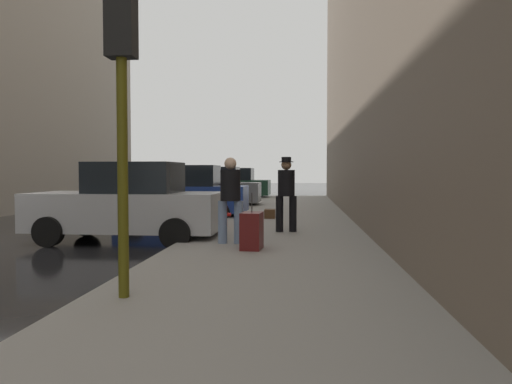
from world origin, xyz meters
The scene contains 11 objects.
sidewalk centered at (6.00, 0.00, 0.07)m, with size 4.00×40.00×0.15m, color gray.
parked_silver_sedan centered at (2.65, 0.83, 0.85)m, with size 4.23×2.11×1.79m.
parked_blue_sedan centered at (2.65, 6.17, 0.85)m, with size 4.21×2.08×1.79m.
parked_gray_coupe centered at (2.65, 11.53, 0.85)m, with size 4.21×2.08×1.79m.
parked_dark_green_sedan centered at (2.65, 18.08, 0.85)m, with size 4.24×2.14×1.79m.
fire_hydrant centered at (4.45, 2.93, 0.50)m, with size 0.42×0.22×0.70m.
traffic_light centered at (4.50, -4.56, 2.76)m, with size 0.32×0.32×3.60m.
pedestrian_in_jeans centered at (5.10, -0.23, 1.10)m, with size 0.51×0.42×1.71m.
pedestrian_with_fedora centered at (6.15, 1.80, 1.14)m, with size 0.52×0.46×1.78m.
rolling_suitcase centered at (5.60, -0.94, 0.49)m, with size 0.40×0.58×1.04m.
duffel_bag centered at (5.55, 5.20, 0.29)m, with size 0.32×0.44×0.28m.
Camera 1 is at (6.51, -10.03, 1.58)m, focal length 35.00 mm.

